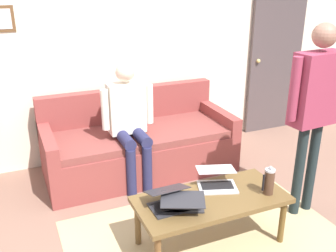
{
  "coord_description": "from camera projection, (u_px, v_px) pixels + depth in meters",
  "views": [
    {
      "loc": [
        1.25,
        2.15,
        2.09
      ],
      "look_at": [
        -0.05,
        -0.88,
        0.8
      ],
      "focal_mm": 41.33,
      "sensor_mm": 36.0,
      "label": 1
    }
  ],
  "objects": [
    {
      "name": "area_rug",
      "position": [
        215.0,
        249.0,
        3.15
      ],
      "size": [
        2.29,
        1.79,
        0.01
      ],
      "primitive_type": "cube",
      "color": "tan",
      "rests_on": "ground_plane"
    },
    {
      "name": "back_wall",
      "position": [
        119.0,
        44.0,
        4.45
      ],
      "size": [
        7.04,
        0.11,
        2.7
      ],
      "color": "silver",
      "rests_on": "ground_plane"
    },
    {
      "name": "interior_door",
      "position": [
        275.0,
        58.0,
        5.29
      ],
      "size": [
        0.82,
        0.09,
        2.05
      ],
      "color": "#4C4142",
      "rests_on": "ground_plane"
    },
    {
      "name": "couch",
      "position": [
        138.0,
        145.0,
        4.35
      ],
      "size": [
        2.07,
        0.9,
        0.88
      ],
      "color": "brown",
      "rests_on": "ground_plane"
    },
    {
      "name": "coffee_table",
      "position": [
        211.0,
        203.0,
        3.1
      ],
      "size": [
        1.22,
        0.56,
        0.43
      ],
      "color": "brown",
      "rests_on": "ground_plane"
    },
    {
      "name": "laptop_left",
      "position": [
        182.0,
        203.0,
        2.93
      ],
      "size": [
        0.42,
        0.41,
        0.13
      ],
      "color": "#28282D",
      "rests_on": "coffee_table"
    },
    {
      "name": "laptop_center",
      "position": [
        217.0,
        181.0,
        3.24
      ],
      "size": [
        0.4,
        0.41,
        0.14
      ],
      "color": "silver",
      "rests_on": "coffee_table"
    },
    {
      "name": "laptop_right",
      "position": [
        170.0,
        200.0,
        2.96
      ],
      "size": [
        0.32,
        0.3,
        0.15
      ],
      "color": "#28282D",
      "rests_on": "coffee_table"
    },
    {
      "name": "french_press",
      "position": [
        269.0,
        181.0,
        3.1
      ],
      "size": [
        0.1,
        0.08,
        0.25
      ],
      "color": "#4C3323",
      "rests_on": "coffee_table"
    },
    {
      "name": "person_standing",
      "position": [
        316.0,
        98.0,
        3.28
      ],
      "size": [
        0.61,
        0.23,
        1.74
      ],
      "color": "#1D282A",
      "rests_on": "ground_plane"
    },
    {
      "name": "person_seated",
      "position": [
        129.0,
        118.0,
        3.94
      ],
      "size": [
        0.55,
        0.51,
        1.28
      ],
      "color": "#25264A",
      "rests_on": "ground_plane"
    }
  ]
}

